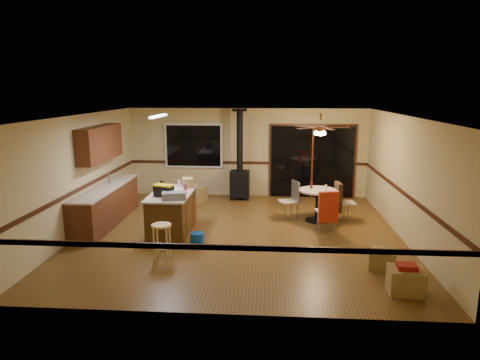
# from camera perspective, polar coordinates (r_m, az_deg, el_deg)

# --- Properties ---
(floor) EXTENTS (7.00, 7.00, 0.00)m
(floor) POSITION_cam_1_polar(r_m,az_deg,el_deg) (9.58, -0.13, -7.12)
(floor) COLOR brown
(floor) RESTS_ON ground
(ceiling) EXTENTS (7.00, 7.00, 0.00)m
(ceiling) POSITION_cam_1_polar(r_m,az_deg,el_deg) (9.07, -0.13, 8.60)
(ceiling) COLOR silver
(ceiling) RESTS_ON ground
(wall_back) EXTENTS (7.00, 0.00, 7.00)m
(wall_back) POSITION_cam_1_polar(r_m,az_deg,el_deg) (12.68, 1.02, 3.67)
(wall_back) COLOR tan
(wall_back) RESTS_ON ground
(wall_front) EXTENTS (7.00, 0.00, 7.00)m
(wall_front) POSITION_cam_1_polar(r_m,az_deg,el_deg) (5.86, -2.62, -6.29)
(wall_front) COLOR tan
(wall_front) RESTS_ON ground
(wall_left) EXTENTS (0.00, 7.00, 7.00)m
(wall_left) POSITION_cam_1_polar(r_m,az_deg,el_deg) (10.10, -20.34, 0.77)
(wall_left) COLOR tan
(wall_left) RESTS_ON ground
(wall_right) EXTENTS (0.00, 7.00, 7.00)m
(wall_right) POSITION_cam_1_polar(r_m,az_deg,el_deg) (9.64, 21.10, 0.20)
(wall_right) COLOR tan
(wall_right) RESTS_ON ground
(chair_rail) EXTENTS (7.00, 7.00, 0.08)m
(chair_rail) POSITION_cam_1_polar(r_m,az_deg,el_deg) (9.30, -0.13, -1.29)
(chair_rail) COLOR #3C1B0F
(chair_rail) RESTS_ON ground
(window) EXTENTS (1.72, 0.10, 1.32)m
(window) POSITION_cam_1_polar(r_m,az_deg,el_deg) (12.78, -6.20, 4.57)
(window) COLOR black
(window) RESTS_ON ground
(sliding_door) EXTENTS (2.52, 0.10, 2.10)m
(sliding_door) POSITION_cam_1_polar(r_m,az_deg,el_deg) (12.71, 9.59, 2.38)
(sliding_door) COLOR black
(sliding_door) RESTS_ON ground
(lower_cabinets) EXTENTS (0.60, 3.00, 0.86)m
(lower_cabinets) POSITION_cam_1_polar(r_m,az_deg,el_deg) (10.63, -17.43, -3.32)
(lower_cabinets) COLOR #552815
(lower_cabinets) RESTS_ON ground
(countertop) EXTENTS (0.64, 3.04, 0.04)m
(countertop) POSITION_cam_1_polar(r_m,az_deg,el_deg) (10.52, -17.58, -0.96)
(countertop) COLOR #BFAC94
(countertop) RESTS_ON lower_cabinets
(upper_cabinets) EXTENTS (0.35, 2.00, 0.80)m
(upper_cabinets) POSITION_cam_1_polar(r_m,az_deg,el_deg) (10.58, -18.17, 4.69)
(upper_cabinets) COLOR #552815
(upper_cabinets) RESTS_ON ground
(kitchen_island) EXTENTS (0.88, 1.68, 0.90)m
(kitchen_island) POSITION_cam_1_polar(r_m,az_deg,el_deg) (9.66, -9.06, -4.29)
(kitchen_island) COLOR #492C12
(kitchen_island) RESTS_ON ground
(wood_stove) EXTENTS (0.55, 0.50, 2.52)m
(wood_stove) POSITION_cam_1_polar(r_m,az_deg,el_deg) (12.34, -0.03, 0.75)
(wood_stove) COLOR black
(wood_stove) RESTS_ON ground
(ceiling_fan) EXTENTS (0.24, 0.24, 0.55)m
(ceiling_fan) POSITION_cam_1_polar(r_m,az_deg,el_deg) (10.20, 10.66, 6.59)
(ceiling_fan) COLOR brown
(ceiling_fan) RESTS_ON ceiling
(fluorescent_strip) EXTENTS (0.10, 1.20, 0.04)m
(fluorescent_strip) POSITION_cam_1_polar(r_m,az_deg,el_deg) (9.66, -10.83, 8.37)
(fluorescent_strip) COLOR white
(fluorescent_strip) RESTS_ON ceiling
(toolbox_grey) EXTENTS (0.53, 0.36, 0.15)m
(toolbox_grey) POSITION_cam_1_polar(r_m,az_deg,el_deg) (8.97, -8.80, -2.07)
(toolbox_grey) COLOR slate
(toolbox_grey) RESTS_ON kitchen_island
(toolbox_black) EXTENTS (0.44, 0.32, 0.22)m
(toolbox_black) POSITION_cam_1_polar(r_m,az_deg,el_deg) (9.26, -10.14, -1.47)
(toolbox_black) COLOR black
(toolbox_black) RESTS_ON kitchen_island
(toolbox_yellow_lid) EXTENTS (0.46, 0.33, 0.03)m
(toolbox_yellow_lid) POSITION_cam_1_polar(r_m,az_deg,el_deg) (9.23, -10.17, -0.70)
(toolbox_yellow_lid) COLOR gold
(toolbox_yellow_lid) RESTS_ON toolbox_black
(box_on_island) EXTENTS (0.31, 0.37, 0.21)m
(box_on_island) POSITION_cam_1_polar(r_m,az_deg,el_deg) (10.04, -6.99, -0.35)
(box_on_island) COLOR olive
(box_on_island) RESTS_ON kitchen_island
(bottle_dark) EXTENTS (0.09, 0.09, 0.30)m
(bottle_dark) POSITION_cam_1_polar(r_m,az_deg,el_deg) (9.47, -10.37, -0.93)
(bottle_dark) COLOR black
(bottle_dark) RESTS_ON kitchen_island
(bottle_pink) EXTENTS (0.09, 0.09, 0.24)m
(bottle_pink) POSITION_cam_1_polar(r_m,az_deg,el_deg) (9.41, -7.33, -1.11)
(bottle_pink) COLOR #D84C8C
(bottle_pink) RESTS_ON kitchen_island
(bottle_white) EXTENTS (0.07, 0.07, 0.17)m
(bottle_white) POSITION_cam_1_polar(r_m,az_deg,el_deg) (10.07, -8.10, -0.47)
(bottle_white) COLOR white
(bottle_white) RESTS_ON kitchen_island
(bar_stool) EXTENTS (0.45, 0.45, 0.67)m
(bar_stool) POSITION_cam_1_polar(r_m,az_deg,el_deg) (8.25, -10.37, -8.07)
(bar_stool) COLOR tan
(bar_stool) RESTS_ON floor
(blue_bucket) EXTENTS (0.32, 0.32, 0.23)m
(blue_bucket) POSITION_cam_1_polar(r_m,az_deg,el_deg) (8.97, -5.74, -7.74)
(blue_bucket) COLOR #0B42A6
(blue_bucket) RESTS_ON floor
(dining_table) EXTENTS (0.91, 0.91, 0.78)m
(dining_table) POSITION_cam_1_polar(r_m,az_deg,el_deg) (10.48, 10.30, -2.59)
(dining_table) COLOR black
(dining_table) RESTS_ON ground
(glass_red) EXTENTS (0.08, 0.08, 0.17)m
(glass_red) POSITION_cam_1_polar(r_m,az_deg,el_deg) (10.49, 9.50, -0.69)
(glass_red) COLOR #590C14
(glass_red) RESTS_ON dining_table
(glass_cream) EXTENTS (0.07, 0.07, 0.13)m
(glass_cream) POSITION_cam_1_polar(r_m,az_deg,el_deg) (10.38, 11.38, -0.99)
(glass_cream) COLOR beige
(glass_cream) RESTS_ON dining_table
(chair_left) EXTENTS (0.53, 0.53, 0.51)m
(chair_left) POSITION_cam_1_polar(r_m,az_deg,el_deg) (10.55, 6.98, -2.06)
(chair_left) COLOR tan
(chair_left) RESTS_ON ground
(chair_near) EXTENTS (0.50, 0.53, 0.70)m
(chair_near) POSITION_cam_1_polar(r_m,az_deg,el_deg) (9.64, 11.66, -3.53)
(chair_near) COLOR tan
(chair_near) RESTS_ON ground
(chair_right) EXTENTS (0.50, 0.46, 0.70)m
(chair_right) POSITION_cam_1_polar(r_m,az_deg,el_deg) (10.57, 13.09, -2.23)
(chair_right) COLOR tan
(chair_right) RESTS_ON ground
(box_under_window) EXTENTS (0.65, 0.59, 0.42)m
(box_under_window) POSITION_cam_1_polar(r_m,az_deg,el_deg) (12.25, -5.90, -1.89)
(box_under_window) COLOR olive
(box_under_window) RESTS_ON floor
(box_corner_a) EXTENTS (0.56, 0.48, 0.40)m
(box_corner_a) POSITION_cam_1_polar(r_m,az_deg,el_deg) (7.35, 21.23, -12.41)
(box_corner_a) COLOR olive
(box_corner_a) RESTS_ON floor
(box_corner_b) EXTENTS (0.53, 0.50, 0.35)m
(box_corner_b) POSITION_cam_1_polar(r_m,az_deg,el_deg) (8.12, 18.50, -10.03)
(box_corner_b) COLOR olive
(box_corner_b) RESTS_ON floor
(box_small_red) EXTENTS (0.31, 0.27, 0.08)m
(box_small_red) POSITION_cam_1_polar(r_m,az_deg,el_deg) (7.26, 21.38, -10.69)
(box_small_red) COLOR maroon
(box_small_red) RESTS_ON box_corner_a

